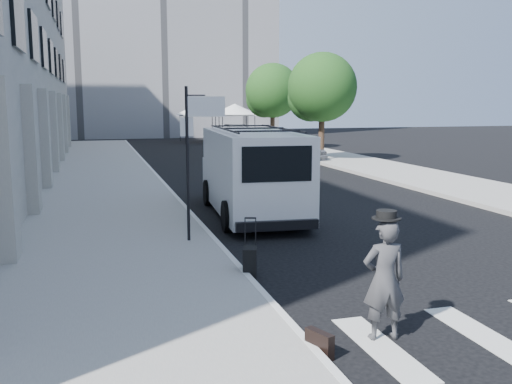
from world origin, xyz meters
TOP-DOWN VIEW (x-y plane):
  - ground at (0.00, 0.00)m, footprint 120.00×120.00m
  - sidewalk_left at (-4.25, 16.00)m, footprint 4.50×48.00m
  - sidewalk_right at (9.00, 20.00)m, footprint 4.00×56.00m
  - building_far at (2.00, 50.00)m, footprint 22.00×12.00m
  - sign_pole at (-2.36, 3.20)m, footprint 1.03×0.07m
  - tree_near at (7.50, 20.15)m, footprint 3.80×3.83m
  - tree_far at (7.50, 29.15)m, footprint 3.80×3.83m
  - tent_left at (4.00, 38.00)m, footprint 4.00×4.00m
  - tent_right at (7.20, 38.50)m, footprint 4.00×4.00m
  - businessman at (-0.83, -2.72)m, footprint 0.65×0.45m
  - briefcase at (-1.90, -3.00)m, footprint 0.28×0.45m
  - suitcase at (-1.87, 0.53)m, footprint 0.37×0.46m
  - cargo_van at (-0.20, 6.49)m, footprint 2.68×6.72m
  - parked_car_a at (6.80, 20.93)m, footprint 2.01×4.04m
  - parked_car_b at (5.00, 25.91)m, footprint 1.95×4.74m
  - parked_car_c at (6.80, 35.89)m, footprint 2.81×5.45m

SIDE VIEW (x-z plane):
  - ground at x=0.00m, z-range 0.00..0.00m
  - sidewalk_left at x=-4.25m, z-range 0.00..0.15m
  - sidewalk_right at x=9.00m, z-range 0.00..0.15m
  - briefcase at x=-1.90m, z-range 0.00..0.34m
  - suitcase at x=-1.87m, z-range -0.26..0.87m
  - parked_car_a at x=6.80m, z-range 0.00..1.32m
  - parked_car_c at x=6.80m, z-range 0.00..1.51m
  - parked_car_b at x=5.00m, z-range 0.00..1.53m
  - businessman at x=-0.83m, z-range 0.00..1.72m
  - cargo_van at x=-0.20m, z-range 0.04..2.50m
  - sign_pole at x=-2.36m, z-range 0.90..4.40m
  - tent_left at x=4.00m, z-range 1.11..4.31m
  - tent_right at x=7.20m, z-range 1.11..4.31m
  - tree_near at x=7.50m, z-range 0.96..6.99m
  - tree_far at x=7.50m, z-range 0.96..6.99m
  - building_far at x=2.00m, z-range 0.00..25.00m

